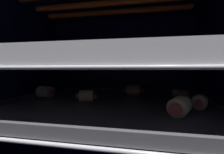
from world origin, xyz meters
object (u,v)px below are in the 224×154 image
pig_in_blanket_lower_5 (180,106)px  pig_in_blanket_upper_3 (67,58)px  pig_in_blanket_lower_0 (200,101)px  pig_in_blanket_upper_2 (135,51)px  pig_in_blanket_lower_2 (86,96)px  pig_in_blanket_upper_1 (171,56)px  oven_rack_lower (109,106)px  oven_rack_upper (109,69)px  pig_in_blanket_lower_1 (133,90)px  pig_in_blanket_upper_0 (159,60)px  pig_in_blanket_upper_5 (75,59)px  baking_tray_lower (109,103)px  pig_in_blanket_lower_3 (180,94)px  pig_in_blanket_lower_4 (45,92)px  pig_in_blanket_upper_4 (87,56)px  baking_tray_upper (109,65)px

pig_in_blanket_lower_5 → pig_in_blanket_upper_3: pig_in_blanket_upper_3 is taller
pig_in_blanket_lower_0 → pig_in_blanket_upper_2: pig_in_blanket_upper_2 is taller
pig_in_blanket_upper_3 → pig_in_blanket_lower_2: bearing=22.4°
pig_in_blanket_upper_1 → oven_rack_lower: bearing=169.9°
oven_rack_upper → oven_rack_lower: bearing=-90.0°
pig_in_blanket_lower_1 → oven_rack_upper: 13.93cm
pig_in_blanket_upper_0 → pig_in_blanket_upper_5: bearing=-162.1°
baking_tray_lower → oven_rack_lower: bearing=-90.0°
pig_in_blanket_upper_5 → pig_in_blanket_lower_3: bearing=1.6°
pig_in_blanket_lower_1 → pig_in_blanket_lower_4: same height
pig_in_blanket_lower_2 → pig_in_blanket_lower_4: size_ratio=0.92×
pig_in_blanket_lower_5 → pig_in_blanket_upper_1: 11.46cm
pig_in_blanket_lower_2 → pig_in_blanket_upper_4: pig_in_blanket_upper_4 is taller
pig_in_blanket_lower_5 → pig_in_blanket_upper_0: bearing=91.3°
baking_tray_lower → pig_in_blanket_upper_5: (-11.69, 5.56, 11.71)cm
pig_in_blanket_lower_0 → pig_in_blanket_lower_1: bearing=136.1°
pig_in_blanket_lower_3 → pig_in_blanket_upper_3: size_ratio=1.10×
oven_rack_upper → pig_in_blanket_upper_2: pig_in_blanket_upper_2 is taller
pig_in_blanket_lower_1 → pig_in_blanket_upper_1: size_ratio=1.38×
oven_rack_lower → pig_in_blanket_upper_5: (-11.69, 5.56, 12.51)cm
pig_in_blanket_lower_2 → pig_in_blanket_upper_3: 10.67cm
pig_in_blanket_lower_2 → pig_in_blanket_upper_0: pig_in_blanket_upper_0 is taller
oven_rack_lower → pig_in_blanket_upper_2: (6.63, -11.73, 12.42)cm
pig_in_blanket_lower_2 → pig_in_blanket_lower_0: bearing=-3.9°
pig_in_blanket_upper_0 → pig_in_blanket_upper_1: (0.32, -16.44, -0.22)cm
baking_tray_upper → pig_in_blanket_upper_0: bearing=44.7°
pig_in_blanket_lower_1 → pig_in_blanket_upper_5: pig_in_blanket_upper_5 is taller
pig_in_blanket_lower_0 → pig_in_blanket_lower_2: size_ratio=1.14×
baking_tray_lower → pig_in_blanket_lower_0: 20.47cm
pig_in_blanket_upper_0 → pig_in_blanket_lower_1: bearing=-158.6°
oven_rack_lower → pig_in_blanket_upper_0: bearing=44.7°
pig_in_blanket_lower_5 → pig_in_blanket_lower_0: bearing=46.8°
pig_in_blanket_lower_0 → pig_in_blanket_upper_1: (-5.79, 0.57, 9.61)cm
baking_tray_upper → pig_in_blanket_upper_1: size_ratio=10.29×
pig_in_blanket_upper_3 → pig_in_blanket_upper_4: 5.43cm
pig_in_blanket_upper_4 → pig_in_blanket_upper_5: (-7.16, 9.69, -0.02)cm
pig_in_blanket_lower_3 → pig_in_blanket_lower_2: bearing=-162.5°
pig_in_blanket_lower_4 → pig_in_blanket_upper_2: pig_in_blanket_upper_2 is taller
pig_in_blanket_lower_2 → pig_in_blanket_upper_1: bearing=-3.4°
pig_in_blanket_lower_1 → pig_in_blanket_upper_3: size_ratio=1.19×
baking_tray_upper → pig_in_blanket_upper_3: bearing=-162.6°
pig_in_blanket_lower_3 → pig_in_blanket_upper_0: size_ratio=1.03×
pig_in_blanket_upper_2 → pig_in_blanket_upper_3: size_ratio=0.97×
baking_tray_upper → pig_in_blanket_upper_2: (6.63, -11.73, 1.84)cm
baking_tray_lower → oven_rack_upper: size_ratio=0.90×
baking_tray_upper → pig_in_blanket_upper_4: pig_in_blanket_upper_4 is taller
pig_in_blanket_upper_0 → pig_in_blanket_lower_2: bearing=-142.3°
pig_in_blanket_lower_2 → pig_in_blanket_upper_2: pig_in_blanket_upper_2 is taller
pig_in_blanket_lower_4 → pig_in_blanket_upper_3: 14.33cm
oven_rack_upper → pig_in_blanket_upper_2: 13.77cm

